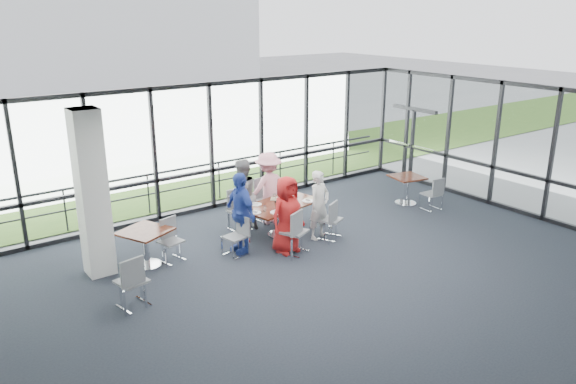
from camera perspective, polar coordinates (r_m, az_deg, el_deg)
floor at (r=10.79m, az=5.60°, el=-8.84°), size 12.00×10.00×0.02m
ceiling at (r=9.78m, az=6.18°, el=8.20°), size 12.00×10.00×0.04m
curtain_wall_back at (r=14.13m, az=-7.81°, el=4.55°), size 12.00×0.10×3.20m
curtain_wall_right at (r=14.75m, az=23.55°, el=3.77°), size 0.10×10.00×3.20m
exit_door at (r=16.99m, az=12.49°, el=4.66°), size 0.12×1.60×2.10m
structural_column at (r=11.01m, az=-19.28°, el=-0.19°), size 0.50×0.50×3.20m
apron at (r=18.94m, az=-14.91°, el=2.50°), size 80.00×70.00×0.02m
grass_strip at (r=17.15m, az=-12.42°, el=1.19°), size 80.00×5.00×0.01m
hangar_main at (r=40.54m, az=-21.88°, el=14.16°), size 24.00×10.00×6.00m
guard_rail at (r=14.93m, az=-8.74°, el=0.86°), size 12.00×0.06×0.06m
main_table at (r=12.51m, az=-0.81°, el=-1.77°), size 1.97×1.35×0.75m
side_table_left at (r=11.37m, az=-14.31°, el=-4.34°), size 1.14×1.14×0.75m
side_table_right at (r=14.89m, az=11.98°, el=1.09°), size 0.90×0.90×0.75m
diner_near_left at (r=11.59m, az=-0.11°, el=-2.32°), size 0.85×0.60×1.64m
diner_near_right at (r=12.32m, az=3.19°, el=-1.33°), size 0.63×0.50×1.55m
diner_far_left at (r=12.72m, az=-4.72°, el=-0.40°), size 0.92×0.70×1.69m
diner_far_right at (r=13.20m, az=-2.00°, el=0.41°), size 1.12×0.60×1.72m
diner_end at (r=11.64m, az=-4.87°, el=-2.10°), size 0.56×1.01×1.72m
chair_main_nl at (r=11.63m, az=0.64°, el=-4.05°), size 0.62×0.62×0.97m
chair_main_nr at (r=12.42m, az=4.36°, el=-2.82°), size 0.58×0.58×0.89m
chair_main_fl at (r=12.92m, az=-4.97°, el=-1.94°), size 0.48×0.48×0.92m
chair_main_fr at (r=13.46m, az=-2.24°, el=-0.87°), size 0.52×0.52×0.99m
chair_main_end at (r=11.61m, az=-5.40°, el=-4.57°), size 0.47×0.47×0.81m
chair_spare_la at (r=9.97m, az=-15.60°, el=-8.73°), size 0.55×0.55×0.95m
chair_spare_lb at (r=11.53m, az=-11.81°, el=-4.95°), size 0.51×0.51×0.85m
chair_spare_r at (r=14.64m, az=14.36°, el=-0.20°), size 0.45×0.45×0.83m
plate_nl at (r=11.92m, az=-1.17°, el=-2.08°), size 0.28×0.28×0.01m
plate_nr at (r=12.63m, az=2.05°, el=-0.91°), size 0.26×0.26×0.01m
plate_fl at (r=12.41m, az=-3.30°, el=-1.26°), size 0.26×0.26×0.01m
plate_fr at (r=13.00m, az=-0.26°, el=-0.33°), size 0.27×0.27×0.01m
plate_end at (r=11.92m, az=-3.35°, el=-2.10°), size 0.26×0.26×0.01m
tumbler_a at (r=12.14m, az=-1.07°, el=-1.38°), size 0.07×0.07×0.14m
tumbler_b at (r=12.48m, az=0.74°, el=-0.80°), size 0.07×0.07×0.15m
tumbler_c at (r=12.68m, az=-1.39°, el=-0.51°), size 0.07×0.07×0.14m
tumbler_d at (r=11.99m, az=-2.40°, el=-1.67°), size 0.06×0.06×0.13m
menu_a at (r=12.07m, az=0.17°, el=-1.84°), size 0.38×0.39×0.00m
menu_b at (r=12.82m, az=2.31°, el=-0.64°), size 0.30×0.23×0.00m
menu_c at (r=12.79m, az=-1.33°, el=-0.67°), size 0.33×0.33×0.00m
condiment_caddy at (r=12.53m, az=-1.08°, el=-0.99°), size 0.10×0.07×0.04m
ketchup_bottle at (r=12.50m, az=-0.92°, el=-0.71°), size 0.06×0.06×0.18m
green_bottle at (r=12.54m, az=-0.77°, el=-0.58°), size 0.05×0.05×0.20m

